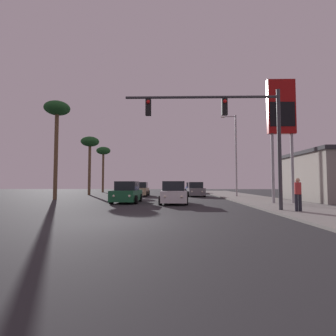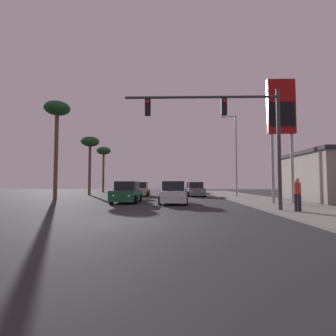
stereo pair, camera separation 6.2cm
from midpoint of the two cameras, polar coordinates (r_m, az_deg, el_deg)
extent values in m
plane|color=#28282B|center=(10.80, -9.81, -11.40)|extent=(120.00, 120.00, 0.00)
cube|color=gray|center=(21.85, 21.47, -6.97)|extent=(5.00, 60.00, 0.12)
cube|color=silver|center=(19.67, 1.20, -6.11)|extent=(1.84, 4.22, 0.80)
cube|color=black|center=(19.80, 1.20, -3.92)|extent=(1.62, 2.01, 0.70)
cylinder|color=black|center=(18.41, -1.64, -7.10)|extent=(0.24, 0.64, 0.64)
cylinder|color=black|center=(18.40, 4.01, -7.10)|extent=(0.24, 0.64, 0.64)
cylinder|color=black|center=(21.01, -1.26, -6.64)|extent=(0.24, 0.64, 0.64)
cylinder|color=black|center=(21.00, 3.69, -6.64)|extent=(0.24, 0.64, 0.64)
sphere|color=#F2EACC|center=(17.56, -0.66, -6.27)|extent=(0.18, 0.18, 0.18)
sphere|color=#F2EACC|center=(17.56, 3.01, -6.27)|extent=(0.18, 0.18, 0.18)
cube|color=navy|center=(42.01, 5.25, -4.64)|extent=(1.87, 4.23, 0.80)
cube|color=black|center=(42.15, 5.23, -3.62)|extent=(1.63, 2.03, 0.70)
cylinder|color=black|center=(40.67, 4.10, -5.06)|extent=(0.24, 0.64, 0.64)
cylinder|color=black|center=(40.79, 6.64, -5.04)|extent=(0.24, 0.64, 0.64)
cylinder|color=black|center=(43.27, 3.94, -4.96)|extent=(0.24, 0.64, 0.64)
cylinder|color=black|center=(43.39, 6.33, -4.94)|extent=(0.24, 0.64, 0.64)
sphere|color=#F2EACC|center=(39.86, 4.65, -4.64)|extent=(0.18, 0.18, 0.18)
sphere|color=#F2EACC|center=(39.94, 6.25, -4.63)|extent=(0.18, 0.18, 0.18)
cube|color=#195933|center=(20.98, -8.90, -5.90)|extent=(1.96, 4.27, 0.80)
cube|color=black|center=(21.11, -8.81, -3.84)|extent=(1.68, 2.06, 0.70)
cylinder|color=black|center=(19.91, -12.15, -6.75)|extent=(0.24, 0.64, 0.64)
cylinder|color=black|center=(19.57, -6.98, -6.86)|extent=(0.24, 0.64, 0.64)
cylinder|color=black|center=(22.44, -10.58, -6.38)|extent=(0.24, 0.64, 0.64)
cylinder|color=black|center=(22.14, -5.99, -6.46)|extent=(0.24, 0.64, 0.64)
sphere|color=#F2EACC|center=(19.02, -11.71, -5.98)|extent=(0.18, 0.18, 0.18)
sphere|color=#F2EACC|center=(18.80, -8.38, -6.04)|extent=(0.18, 0.18, 0.18)
cube|color=slate|center=(30.96, 6.07, -5.09)|extent=(1.91, 4.25, 0.80)
cube|color=black|center=(31.10, 6.04, -3.70)|extent=(1.65, 2.04, 0.70)
cylinder|color=black|center=(29.61, 4.54, -5.68)|extent=(0.24, 0.64, 0.64)
cylinder|color=black|center=(29.77, 8.02, -5.65)|extent=(0.24, 0.64, 0.64)
cylinder|color=black|center=(32.21, 4.28, -5.50)|extent=(0.24, 0.64, 0.64)
cylinder|color=black|center=(32.35, 7.48, -5.47)|extent=(0.24, 0.64, 0.64)
sphere|color=#F2EACC|center=(28.81, 5.31, -5.13)|extent=(0.18, 0.18, 0.18)
sphere|color=#F2EACC|center=(28.90, 7.52, -5.11)|extent=(0.18, 0.18, 0.18)
cube|color=tan|center=(32.00, -5.98, -5.04)|extent=(1.83, 4.21, 0.80)
cube|color=black|center=(32.13, -5.94, -3.69)|extent=(1.61, 2.01, 0.70)
cylinder|color=black|center=(30.85, -7.96, -5.57)|extent=(0.24, 0.64, 0.64)
cylinder|color=black|center=(30.61, -4.62, -5.61)|extent=(0.24, 0.64, 0.64)
cylinder|color=black|center=(33.42, -7.23, -5.40)|extent=(0.24, 0.64, 0.64)
cylinder|color=black|center=(33.20, -4.15, -5.44)|extent=(0.24, 0.64, 0.64)
sphere|color=#F2EACC|center=(29.97, -7.57, -5.04)|extent=(0.18, 0.18, 0.18)
sphere|color=#F2EACC|center=(29.82, -5.44, -5.07)|extent=(0.18, 0.18, 0.18)
cylinder|color=#38383D|center=(15.26, 23.12, 3.87)|extent=(0.20, 0.20, 6.50)
cylinder|color=#38383D|center=(14.90, 7.31, 15.05)|extent=(8.30, 0.14, 0.14)
cube|color=black|center=(14.92, 12.21, 12.87)|extent=(0.30, 0.24, 0.90)
sphere|color=red|center=(14.86, 12.30, 14.02)|extent=(0.20, 0.20, 0.20)
cube|color=black|center=(14.73, -4.29, 13.01)|extent=(0.30, 0.24, 0.90)
sphere|color=red|center=(14.68, -4.35, 14.17)|extent=(0.20, 0.20, 0.20)
cylinder|color=#99999E|center=(29.90, 14.69, 2.69)|extent=(0.18, 0.18, 9.00)
cylinder|color=#99999E|center=(30.51, 13.26, 10.85)|extent=(1.40, 0.10, 0.10)
ellipsoid|color=silver|center=(30.37, 11.95, 10.81)|extent=(0.50, 0.24, 0.20)
cylinder|color=#99999E|center=(20.32, 21.92, -0.02)|extent=(0.20, 0.20, 5.00)
cylinder|color=#99999E|center=(20.85, 25.52, -0.01)|extent=(0.20, 0.20, 5.00)
cube|color=#990C0C|center=(21.29, 23.45, 12.16)|extent=(2.00, 0.40, 4.00)
cube|color=black|center=(20.95, 23.71, 10.73)|extent=(1.80, 0.03, 1.80)
cylinder|color=#23232D|center=(14.78, 26.21, -6.80)|extent=(0.16, 0.16, 0.85)
cylinder|color=#23232D|center=(14.86, 26.84, -6.76)|extent=(0.16, 0.16, 0.85)
cylinder|color=#BF3333|center=(14.79, 26.45, -3.98)|extent=(0.32, 0.32, 0.60)
sphere|color=tan|center=(14.79, 26.41, -2.39)|extent=(0.22, 0.22, 0.22)
cylinder|color=brown|center=(27.07, -23.14, 2.44)|extent=(0.36, 0.36, 8.26)
ellipsoid|color=#1E5123|center=(27.90, -22.91, 11.91)|extent=(2.40, 2.40, 1.32)
cylinder|color=brown|center=(36.32, -16.64, -0.39)|extent=(0.36, 0.36, 6.64)
ellipsoid|color=#1E5123|center=(36.71, -16.54, 5.54)|extent=(2.40, 2.40, 1.32)
cylinder|color=brown|center=(46.16, -13.86, -1.02)|extent=(0.36, 0.36, 6.67)
ellipsoid|color=#1E5123|center=(46.46, -13.80, 3.69)|extent=(2.40, 2.40, 1.32)
camera|label=1|loc=(0.03, -89.93, 0.00)|focal=28.00mm
camera|label=2|loc=(0.03, 90.07, 0.00)|focal=28.00mm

